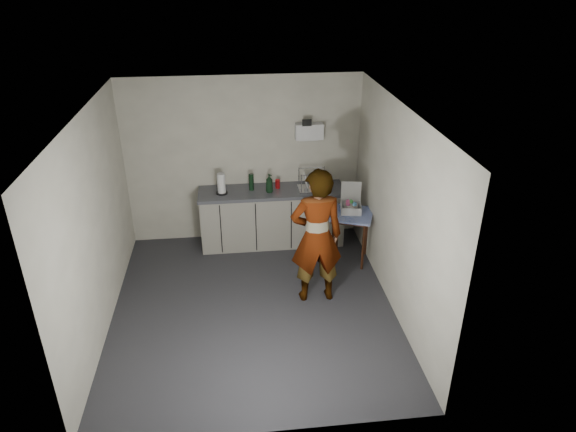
{
  "coord_description": "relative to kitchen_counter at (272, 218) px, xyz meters",
  "views": [
    {
      "loc": [
        -0.18,
        -5.48,
        4.08
      ],
      "look_at": [
        0.51,
        0.45,
        1.08
      ],
      "focal_mm": 32.0,
      "sensor_mm": 36.0,
      "label": 1
    }
  ],
  "objects": [
    {
      "name": "wall_back",
      "position": [
        -0.4,
        0.29,
        0.87
      ],
      "size": [
        3.6,
        0.02,
        2.6
      ],
      "primitive_type": "cube",
      "color": "beige",
      "rests_on": "ground"
    },
    {
      "name": "wall_left",
      "position": [
        -2.19,
        -1.7,
        0.87
      ],
      "size": [
        0.02,
        4.0,
        2.6
      ],
      "primitive_type": "cube",
      "color": "beige",
      "rests_on": "ground"
    },
    {
      "name": "standing_man",
      "position": [
        0.43,
        -1.57,
        0.5
      ],
      "size": [
        0.69,
        0.47,
        1.85
      ],
      "primitive_type": "imported",
      "rotation": [
        0.0,
        0.0,
        3.17
      ],
      "color": "#B2A593",
      "rests_on": "ground"
    },
    {
      "name": "ceiling",
      "position": [
        -0.4,
        -1.7,
        2.17
      ],
      "size": [
        3.6,
        4.0,
        0.01
      ],
      "primitive_type": "cube",
      "color": "white",
      "rests_on": "wall_back"
    },
    {
      "name": "dish_rack",
      "position": [
        0.62,
        -0.04,
        0.55
      ],
      "size": [
        0.44,
        0.33,
        0.31
      ],
      "color": "silver",
      "rests_on": "kitchen_counter"
    },
    {
      "name": "wall_shelf",
      "position": [
        0.6,
        0.22,
        1.32
      ],
      "size": [
        0.42,
        0.18,
        0.37
      ],
      "color": "white",
      "rests_on": "ground"
    },
    {
      "name": "wall_right",
      "position": [
        1.39,
        -1.7,
        0.87
      ],
      "size": [
        0.02,
        4.0,
        2.6
      ],
      "primitive_type": "cube",
      "color": "beige",
      "rests_on": "ground"
    },
    {
      "name": "ground",
      "position": [
        -0.4,
        -1.7,
        -0.43
      ],
      "size": [
        4.0,
        4.0,
        0.0
      ],
      "primitive_type": "plane",
      "color": "#2D2D33",
      "rests_on": "ground"
    },
    {
      "name": "bakery_box",
      "position": [
        1.1,
        -0.6,
        0.44
      ],
      "size": [
        0.34,
        0.35,
        0.41
      ],
      "rotation": [
        0.0,
        0.0,
        -0.17
      ],
      "color": "white",
      "rests_on": "side_table"
    },
    {
      "name": "kitchen_counter",
      "position": [
        0.0,
        0.0,
        0.0
      ],
      "size": [
        2.24,
        0.62,
        0.91
      ],
      "color": "black",
      "rests_on": "ground"
    },
    {
      "name": "dark_bottle",
      "position": [
        -0.3,
        0.04,
        0.61
      ],
      "size": [
        0.08,
        0.08,
        0.26
      ],
      "primitive_type": "cylinder",
      "color": "black",
      "rests_on": "kitchen_counter"
    },
    {
      "name": "soda_can",
      "position": [
        0.1,
        0.07,
        0.55
      ],
      "size": [
        0.07,
        0.07,
        0.14
      ],
      "primitive_type": "cylinder",
      "color": "red",
      "rests_on": "kitchen_counter"
    },
    {
      "name": "paper_towel",
      "position": [
        -0.76,
        -0.04,
        0.63
      ],
      "size": [
        0.18,
        0.18,
        0.32
      ],
      "color": "black",
      "rests_on": "kitchen_counter"
    },
    {
      "name": "soap_bottle",
      "position": [
        -0.04,
        -0.07,
        0.63
      ],
      "size": [
        0.16,
        0.16,
        0.29
      ],
      "primitive_type": "imported",
      "rotation": [
        0.0,
        0.0,
        0.66
      ],
      "color": "black",
      "rests_on": "kitchen_counter"
    },
    {
      "name": "side_table",
      "position": [
        1.1,
        -0.67,
        0.25
      ],
      "size": [
        0.77,
        0.77,
        0.78
      ],
      "rotation": [
        0.0,
        0.0,
        -0.35
      ],
      "color": "#35170C",
      "rests_on": "ground"
    }
  ]
}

